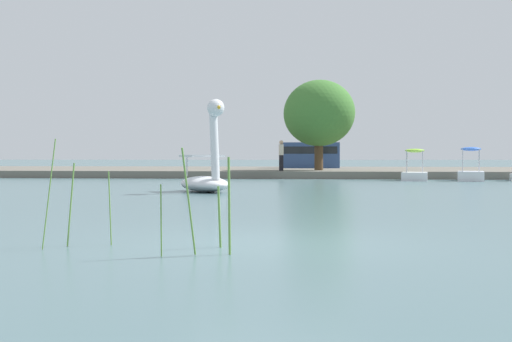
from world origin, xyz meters
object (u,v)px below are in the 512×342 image
Objects in this scene: pedal_boat_lime at (415,172)px; pedal_boat_blue at (471,172)px; parked_van at (310,154)px; swan_boat at (206,174)px; person_on_path at (281,155)px; tree_sapling_by_fence at (319,113)px.

pedal_boat_blue reaches higher than pedal_boat_lime.
swan_boat is at bearing -96.46° from parked_van.
person_on_path is at bearing 84.47° from swan_boat.
pedal_boat_blue is (2.78, -0.25, 0.02)m from pedal_boat_lime.
swan_boat is 1.31× the size of pedal_boat_lime.
tree_sapling_by_fence reaches higher than pedal_boat_lime.
swan_boat is at bearing -95.53° from person_on_path.
pedal_boat_lime is 0.97× the size of pedal_boat_blue.
parked_van is (-5.79, 13.04, 0.98)m from pedal_boat_lime.
tree_sapling_by_fence reaches higher than person_on_path.
pedal_boat_blue is at bearing 46.99° from swan_boat.
pedal_boat_blue is 0.60× the size of parked_van.
tree_sapling_by_fence is at bearing 135.03° from pedal_boat_lime.
tree_sapling_by_fence is 3.81m from person_on_path.
swan_boat reaches higher than person_on_path.
parked_van is at bearing 82.08° from person_on_path.
swan_boat is 18.26m from tree_sapling_by_fence.
tree_sapling_by_fence reaches higher than pedal_boat_blue.
pedal_boat_blue is 15.85m from parked_van.
person_on_path reaches higher than pedal_boat_lime.
swan_boat is 1.26× the size of pedal_boat_blue.
person_on_path is (-2.12, -1.96, -2.48)m from tree_sapling_by_fence.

